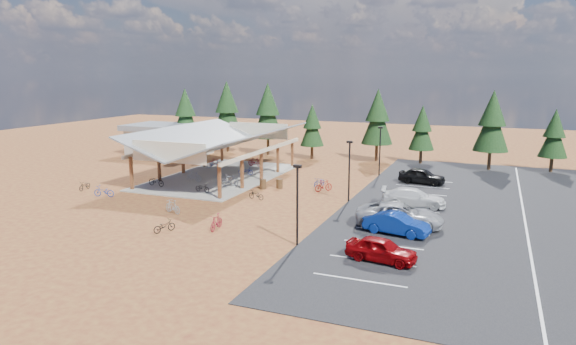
{
  "coord_description": "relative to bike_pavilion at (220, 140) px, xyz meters",
  "views": [
    {
      "loc": [
        16.01,
        -38.66,
        10.66
      ],
      "look_at": [
        -0.24,
        1.38,
        2.21
      ],
      "focal_mm": 32.0,
      "sensor_mm": 36.0,
      "label": 1
    }
  ],
  "objects": [
    {
      "name": "ground",
      "position": [
        10.0,
        -7.0,
        -3.82
      ],
      "size": [
        140.0,
        140.0,
        0.0
      ],
      "primitive_type": "plane",
      "color": "maroon",
      "rests_on": "ground"
    },
    {
      "name": "asphalt_lot",
      "position": [
        28.5,
        -4.0,
        -3.8
      ],
      "size": [
        27.0,
        44.0,
        0.04
      ],
      "primitive_type": "cube",
      "color": "black",
      "rests_on": "ground"
    },
    {
      "name": "concrete_pad",
      "position": [
        0.0,
        0.0,
        -3.77
      ],
      "size": [
        10.6,
        18.6,
        0.1
      ],
      "primitive_type": "cube",
      "color": "gray",
      "rests_on": "ground"
    },
    {
      "name": "bike_pavilion",
      "position": [
        0.0,
        0.0,
        0.0
      ],
      "size": [
        11.65,
        19.4,
        4.97
      ],
      "color": "#593719",
      "rests_on": "concrete_pad"
    },
    {
      "name": "outbuilding",
      "position": [
        -14.0,
        11.0,
        -1.8
      ],
      "size": [
        11.0,
        7.0,
        3.9
      ],
      "color": "#ADA593",
      "rests_on": "ground"
    },
    {
      "name": "lamp_post_0",
      "position": [
        15.0,
        -17.0,
        -0.85
      ],
      "size": [
        0.5,
        0.25,
        5.14
      ],
      "color": "black",
      "rests_on": "ground"
    },
    {
      "name": "lamp_post_1",
      "position": [
        15.0,
        -5.0,
        -0.85
      ],
      "size": [
        0.5,
        0.25,
        5.14
      ],
      "color": "black",
      "rests_on": "ground"
    },
    {
      "name": "lamp_post_2",
      "position": [
        15.0,
        7.0,
        -0.85
      ],
      "size": [
        0.5,
        0.25,
        5.14
      ],
      "color": "black",
      "rests_on": "ground"
    },
    {
      "name": "trash_bin_0",
      "position": [
        6.32,
        -3.34,
        -3.37
      ],
      "size": [
        0.6,
        0.6,
        0.9
      ],
      "primitive_type": "cylinder",
      "color": "#462F19",
      "rests_on": "ground"
    },
    {
      "name": "trash_bin_1",
      "position": [
        7.66,
        -2.56,
        -3.37
      ],
      "size": [
        0.6,
        0.6,
        0.9
      ],
      "primitive_type": "cylinder",
      "color": "#462F19",
      "rests_on": "ground"
    },
    {
      "name": "pine_0",
      "position": [
        -13.55,
        14.39,
        1.4
      ],
      "size": [
        3.68,
        3.68,
        8.56
      ],
      "color": "#382314",
      "rests_on": "ground"
    },
    {
      "name": "pine_1",
      "position": [
        -7.77,
        15.68,
        2.02
      ],
      "size": [
        4.11,
        4.11,
        9.57
      ],
      "color": "#382314",
      "rests_on": "ground"
    },
    {
      "name": "pine_2",
      "position": [
        -1.5,
        15.18,
        1.9
      ],
      "size": [
        4.02,
        4.02,
        9.36
      ],
      "color": "#382314",
      "rests_on": "ground"
    },
    {
      "name": "pine_3",
      "position": [
        4.87,
        14.45,
        0.35
      ],
      "size": [
        2.94,
        2.94,
        6.85
      ],
      "color": "#382314",
      "rests_on": "ground"
    },
    {
      "name": "pine_4",
      "position": [
        12.75,
        15.74,
        1.54
      ],
      "size": [
        3.77,
        3.77,
        8.78
      ],
      "color": "#382314",
      "rests_on": "ground"
    },
    {
      "name": "pine_5",
      "position": [
        18.02,
        15.98,
        0.4
      ],
      "size": [
        2.98,
        2.98,
        6.93
      ],
      "color": "#382314",
      "rests_on": "ground"
    },
    {
      "name": "pine_6",
      "position": [
        25.64,
        14.68,
        1.57
      ],
      "size": [
        3.79,
        3.79,
        8.83
      ],
      "color": "#382314",
      "rests_on": "ground"
    },
    {
      "name": "pine_7",
      "position": [
        31.92,
        15.79,
        0.37
      ],
      "size": [
        2.95,
        2.95,
        6.88
      ],
      "color": "#382314",
      "rests_on": "ground"
    },
    {
      "name": "bike_0",
      "position": [
        -3.32,
        -6.48,
        -3.22
      ],
      "size": [
        1.99,
        0.98,
        1.0
      ],
      "primitive_type": "imported",
      "rotation": [
        0.0,
        0.0,
        1.4
      ],
      "color": "black",
      "rests_on": "concrete_pad"
    },
    {
      "name": "bike_1",
      "position": [
        -1.22,
        -3.27,
        -3.21
      ],
      "size": [
        1.74,
        0.57,
        1.03
      ],
      "primitive_type": "imported",
      "rotation": [
        0.0,
        0.0,
        1.52
      ],
      "color": "#93949B",
      "rests_on": "concrete_pad"
    },
    {
      "name": "bike_2",
      "position": [
        -3.09,
        3.89,
        -3.28
      ],
      "size": [
        1.78,
        1.06,
        0.89
      ],
      "primitive_type": "imported",
      "rotation": [
        0.0,
        0.0,
        1.87
      ],
      "color": "#1F4D85",
      "rests_on": "concrete_pad"
    },
    {
      "name": "bike_3",
      "position": [
        -3.32,
        4.48,
        -3.25
      ],
      "size": [
        1.62,
        0.63,
        0.95
      ],
      "primitive_type": "imported",
      "rotation": [
        0.0,
        0.0,
        1.45
      ],
      "color": "maroon",
      "rests_on": "concrete_pad"
    },
    {
      "name": "bike_4",
      "position": [
        1.99,
        -6.94,
        -3.32
      ],
      "size": [
        1.58,
        0.74,
        0.8
      ],
      "primitive_type": "imported",
      "rotation": [
        0.0,
        0.0,
        1.43
      ],
      "color": "black",
      "rests_on": "concrete_pad"
    },
    {
      "name": "bike_5",
      "position": [
        3.0,
        -3.77,
        -3.18
      ],
      "size": [
        1.88,
        0.77,
        1.09
      ],
      "primitive_type": "imported",
      "rotation": [
        0.0,
        0.0,
        1.72
      ],
      "color": "#999AA1",
      "rests_on": "concrete_pad"
    },
    {
      "name": "bike_6",
      "position": [
        2.01,
        1.62,
        -3.32
      ],
      "size": [
        1.64,
        0.99,
        0.81
      ],
      "primitive_type": "imported",
      "rotation": [
        0.0,
        0.0,
        1.89
      ],
      "color": "navy",
      "rests_on": "concrete_pad"
    },
    {
      "name": "bike_7",
      "position": [
        0.75,
        6.53,
        -3.17
      ],
      "size": [
        1.88,
        0.75,
        1.1
      ],
      "primitive_type": "imported",
      "rotation": [
        0.0,
        0.0,
        1.44
      ],
      "color": "maroon",
      "rests_on": "concrete_pad"
    },
    {
      "name": "bike_8",
      "position": [
        -8.67,
        -10.0,
        -3.39
      ],
      "size": [
        0.83,
        1.71,
        0.86
      ],
      "primitive_type": "imported",
      "rotation": [
        0.0,
        0.0,
        0.16
      ],
      "color": "black",
      "rests_on": "ground"
    },
    {
      "name": "bike_10",
      "position": [
        -5.22,
        -11.4,
        -3.33
      ],
      "size": [
        1.98,
        1.0,
        0.99
      ],
      "primitive_type": "imported",
      "rotation": [
        0.0,
        0.0,
        4.9
      ],
      "color": "#133197",
      "rests_on": "ground"
    },
    {
      "name": "bike_11",
      "position": [
        8.68,
        -16.06,
        -3.27
      ],
      "size": [
        0.67,
        1.87,
        1.1
      ],
      "primitive_type": "imported",
      "rotation": [
        0.0,
        0.0,
        0.08
      ],
      "color": "maroon",
      "rests_on": "ground"
    },
    {
      "name": "bike_12",
      "position": [
        5.66,
        -17.85,
        -3.4
      ],
      "size": [
        1.2,
        1.71,
        0.85
      ],
      "primitive_type": "imported",
      "rotation": [
        0.0,
        0.0,
        2.71
      ],
      "color": "black",
      "rests_on": "ground"
    },
    {
      "name": "bike_13",
      "position": [
        3.43,
        -13.63,
        -3.29
      ],
      "size": [
        1.83,
        1.05,
        1.06
      ],
      "primitive_type": "imported",
      "rotation": [
        0.0,
        0.0,
        4.38
      ],
      "color": "gray",
      "rests_on": "ground"
    },
    {
      "name": "bike_14",
      "position": [
        10.87,
        -0.42,
        -3.39
      ],
      "size": [
        1.03,
        1.76,
        0.88
      ],
      "primitive_type": "imported",
      "rotation": [
        0.0,
        0.0,
        -0.28
      ],
      "color": "navy",
      "rests_on": "ground"
    },
    {
      "name": "bike_15",
      "position": [
        11.89,
        -2.25,
        -3.28
      ],
      "size": [
        1.55,
        1.71,
        1.09
      ],
      "primitive_type": "imported",
      "rotation": [
        0.0,
        0.0,
        2.45
      ],
      "color": "maroon",
      "rests_on": "ground"
    },
    {
      "name": "bike_16",
      "position": [
        7.49,
        -7.27,
        -3.42
      ],
      "size": [
        1.64,
        0.89,
        0.82
      ],
      "primitive_type": "imported",
      "rotation": [
        0.0,
        0.0,
        4.48
      ],
      "color": "black",
      "rests_on": "ground"
    },
    {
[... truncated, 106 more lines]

